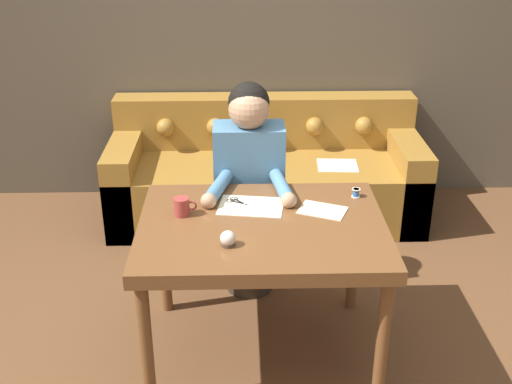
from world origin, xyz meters
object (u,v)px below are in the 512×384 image
at_px(thread_spool, 356,193).
at_px(pin_cushion, 228,239).
at_px(dining_table, 262,238).
at_px(scissors, 240,203).
at_px(person, 249,189).
at_px(mug, 182,207).
at_px(couch, 266,176).

bearing_deg(thread_spool, pin_cushion, -143.50).
distance_m(dining_table, thread_spool, 0.57).
distance_m(scissors, pin_cushion, 0.43).
distance_m(person, mug, 0.61).
bearing_deg(couch, mug, -107.43).
xyz_separation_m(person, thread_spool, (0.54, -0.31, 0.12)).
bearing_deg(person, couch, 82.26).
bearing_deg(mug, thread_spool, 11.60).
bearing_deg(person, pin_cushion, -97.66).
xyz_separation_m(couch, pin_cushion, (-0.24, -1.79, 0.49)).
distance_m(person, thread_spool, 0.64).
distance_m(person, scissors, 0.39).
distance_m(dining_table, scissors, 0.26).
xyz_separation_m(dining_table, couch, (0.08, 1.58, -0.38)).
xyz_separation_m(couch, scissors, (-0.19, -1.36, 0.46)).
relative_size(couch, scissors, 10.94).
bearing_deg(scissors, mug, -155.96).
bearing_deg(scissors, couch, 82.08).
bearing_deg(couch, person, -97.74).
xyz_separation_m(dining_table, pin_cushion, (-0.16, -0.21, 0.11)).
bearing_deg(mug, dining_table, -13.90).
bearing_deg(thread_spool, couch, 107.30).
relative_size(couch, pin_cushion, 30.74).
bearing_deg(dining_table, person, 95.03).
bearing_deg(dining_table, pin_cushion, -127.63).
bearing_deg(pin_cushion, dining_table, 52.37).
xyz_separation_m(person, mug, (-0.33, -0.49, 0.14)).
height_order(couch, person, person).
bearing_deg(scissors, person, 81.59).
relative_size(scissors, mug, 1.78).
bearing_deg(pin_cushion, scissors, 82.99).
xyz_separation_m(couch, thread_spool, (0.41, -1.31, 0.48)).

